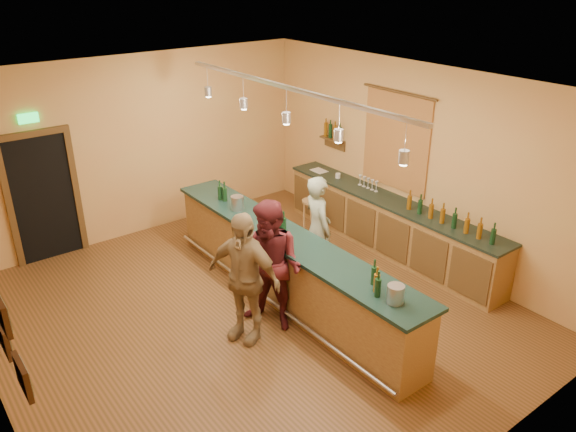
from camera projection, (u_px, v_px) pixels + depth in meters
floor at (251, 314)px, 8.01m from camera, size 7.00×7.00×0.00m
ceiling at (244, 89)px, 6.68m from camera, size 6.50×7.00×0.02m
wall_back at (137, 147)px, 9.87m from camera, size 6.50×0.02×3.20m
wall_front at (474, 343)px, 4.82m from camera, size 6.50×0.02×3.20m
wall_right at (414, 162)px, 9.14m from camera, size 0.02×7.00×3.20m
doorway at (43, 195)px, 9.11m from camera, size 1.15×0.09×2.48m
tapestry at (396, 142)px, 9.32m from camera, size 0.03×1.40×1.60m
bottle_shelf at (333, 133)px, 10.44m from camera, size 0.17×0.55×0.54m
back_counter at (389, 224)px, 9.58m from camera, size 0.60×4.55×1.27m
tasting_bar at (287, 263)px, 8.11m from camera, size 0.73×5.10×1.38m
pendant_track at (286, 100)px, 7.12m from camera, size 0.11×4.60×0.50m
bartender at (318, 229)px, 8.59m from camera, size 0.54×0.70×1.70m
customer_a at (272, 267)px, 7.39m from camera, size 0.98×1.09×1.83m
customer_b at (244, 277)px, 7.16m from camera, size 0.82×1.15×1.81m
bar_stool at (311, 208)px, 10.18m from camera, size 0.32×0.32×0.65m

